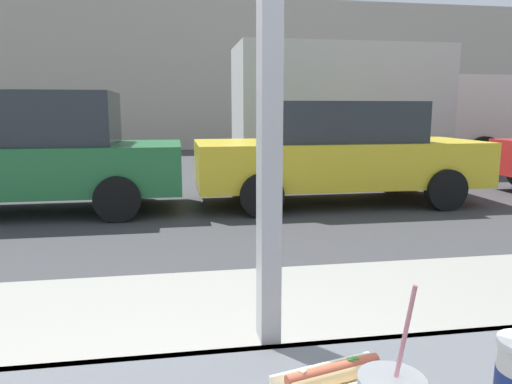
{
  "coord_description": "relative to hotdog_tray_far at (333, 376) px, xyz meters",
  "views": [
    {
      "loc": [
        -0.22,
        -1.05,
        1.54
      ],
      "look_at": [
        0.36,
        2.41,
        0.93
      ],
      "focal_mm": 33.58,
      "sensor_mm": 36.0,
      "label": 1
    }
  ],
  "objects": [
    {
      "name": "parked_car_green",
      "position": [
        -2.52,
        6.64,
        -0.08
      ],
      "size": [
        4.66,
        1.88,
        1.79
      ],
      "color": "#236B38",
      "rests_on": "ground"
    },
    {
      "name": "building_facade_far",
      "position": [
        -0.09,
        18.31,
        1.86
      ],
      "size": [
        28.0,
        1.2,
        5.68
      ],
      "primitive_type": "cube",
      "color": "#A89E8E",
      "rests_on": "ground"
    },
    {
      "name": "box_truck",
      "position": [
        4.4,
        10.65,
        0.67
      ],
      "size": [
        6.81,
        2.44,
        3.04
      ],
      "color": "beige",
      "rests_on": "ground"
    },
    {
      "name": "hotdog_tray_far",
      "position": [
        0.0,
        0.0,
        0.0
      ],
      "size": [
        0.27,
        0.16,
        0.05
      ],
      "color": "beige",
      "rests_on": "window_counter"
    },
    {
      "name": "parked_car_yellow",
      "position": [
        2.32,
        6.64,
        -0.13
      ],
      "size": [
        4.64,
        1.96,
        1.66
      ],
      "color": "gold",
      "rests_on": "ground"
    },
    {
      "name": "sidewalk_strip",
      "position": [
        -0.09,
        1.76,
        -0.91
      ],
      "size": [
        16.0,
        2.8,
        0.13
      ],
      "primitive_type": "cube",
      "color": "gray",
      "rests_on": "ground"
    },
    {
      "name": "ground_plane",
      "position": [
        -0.09,
        8.16,
        -0.98
      ],
      "size": [
        60.0,
        60.0,
        0.0
      ],
      "primitive_type": "plane",
      "color": "#38383A"
    }
  ]
}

